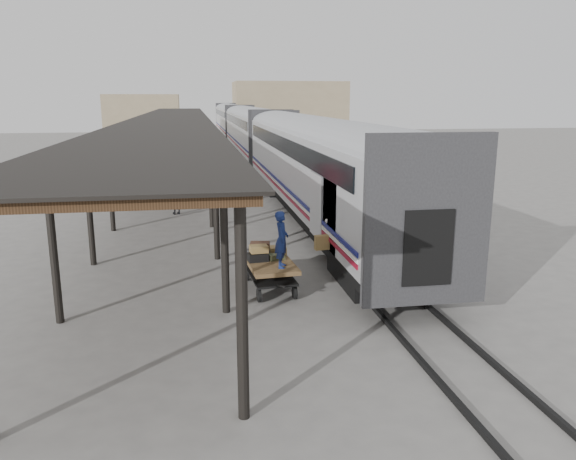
# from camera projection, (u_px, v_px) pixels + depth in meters

# --- Properties ---
(ground) EXTENTS (160.00, 160.00, 0.00)m
(ground) POSITION_uv_depth(u_px,v_px,m) (268.00, 284.00, 16.69)
(ground) COLOR slate
(ground) RESTS_ON ground
(train) EXTENTS (3.45, 76.01, 4.01)m
(train) POSITION_uv_depth(u_px,v_px,m) (253.00, 130.00, 49.02)
(train) COLOR silver
(train) RESTS_ON ground
(canopy) EXTENTS (4.90, 64.30, 4.15)m
(canopy) POSITION_uv_depth(u_px,v_px,m) (171.00, 119.00, 38.25)
(canopy) COLOR #422B19
(canopy) RESTS_ON ground
(rails) EXTENTS (1.54, 150.00, 0.12)m
(rails) POSITION_uv_depth(u_px,v_px,m) (253.00, 160.00, 49.82)
(rails) COLOR black
(rails) RESTS_ON ground
(building_far) EXTENTS (18.00, 10.00, 8.00)m
(building_far) POSITION_uv_depth(u_px,v_px,m) (289.00, 107.00, 92.90)
(building_far) COLOR tan
(building_far) RESTS_ON ground
(building_left) EXTENTS (12.00, 8.00, 6.00)m
(building_left) POSITION_uv_depth(u_px,v_px,m) (143.00, 113.00, 93.06)
(building_left) COLOR tan
(building_left) RESTS_ON ground
(baggage_cart) EXTENTS (1.43, 2.49, 0.86)m
(baggage_cart) POSITION_uv_depth(u_px,v_px,m) (270.00, 268.00, 16.13)
(baggage_cart) COLOR brown
(baggage_cart) RESTS_ON ground
(suitcase_stack) EXTENTS (1.25, 1.11, 0.44)m
(suitcase_stack) POSITION_uv_depth(u_px,v_px,m) (264.00, 252.00, 16.38)
(suitcase_stack) COLOR #343437
(suitcase_stack) RESTS_ON baggage_cart
(luggage_tug) EXTENTS (1.39, 1.77, 1.38)m
(luggage_tug) POSITION_uv_depth(u_px,v_px,m) (178.00, 179.00, 33.75)
(luggage_tug) COLOR maroon
(luggage_tug) RESTS_ON ground
(porter) EXTENTS (0.48, 0.64, 1.57)m
(porter) POSITION_uv_depth(u_px,v_px,m) (282.00, 239.00, 15.32)
(porter) COLOR navy
(porter) RESTS_ON baggage_cart
(pedestrian) EXTENTS (0.96, 0.63, 1.52)m
(pedestrian) POSITION_uv_depth(u_px,v_px,m) (177.00, 199.00, 26.60)
(pedestrian) COLOR black
(pedestrian) RESTS_ON ground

